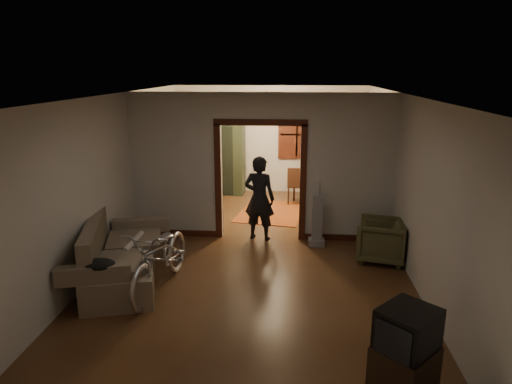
# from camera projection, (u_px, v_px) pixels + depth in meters

# --- Properties ---
(floor) EXTENTS (5.00, 8.50, 0.01)m
(floor) POSITION_uv_depth(u_px,v_px,m) (257.00, 251.00, 8.29)
(floor) COLOR #3E2413
(floor) RESTS_ON ground
(ceiling) EXTENTS (5.00, 8.50, 0.01)m
(ceiling) POSITION_uv_depth(u_px,v_px,m) (257.00, 94.00, 7.56)
(ceiling) COLOR white
(ceiling) RESTS_ON floor
(wall_back) EXTENTS (5.00, 0.02, 2.80)m
(wall_back) POSITION_uv_depth(u_px,v_px,m) (270.00, 140.00, 12.01)
(wall_back) COLOR beige
(wall_back) RESTS_ON floor
(wall_left) EXTENTS (0.02, 8.50, 2.80)m
(wall_left) POSITION_uv_depth(u_px,v_px,m) (118.00, 174.00, 8.12)
(wall_left) COLOR beige
(wall_left) RESTS_ON floor
(wall_right) EXTENTS (0.02, 8.50, 2.80)m
(wall_right) POSITION_uv_depth(u_px,v_px,m) (404.00, 179.00, 7.73)
(wall_right) COLOR beige
(wall_right) RESTS_ON floor
(partition_wall) EXTENTS (5.00, 0.14, 2.80)m
(partition_wall) POSITION_uv_depth(u_px,v_px,m) (261.00, 167.00, 8.65)
(partition_wall) COLOR beige
(partition_wall) RESTS_ON floor
(door_casing) EXTENTS (1.74, 0.20, 2.32)m
(door_casing) POSITION_uv_depth(u_px,v_px,m) (260.00, 183.00, 8.73)
(door_casing) COLOR #3E180E
(door_casing) RESTS_ON floor
(far_window) EXTENTS (0.98, 0.06, 1.28)m
(far_window) POSITION_uv_depth(u_px,v_px,m) (297.00, 135.00, 11.88)
(far_window) COLOR black
(far_window) RESTS_ON wall_back
(chandelier) EXTENTS (0.24, 0.24, 0.24)m
(chandelier) POSITION_uv_depth(u_px,v_px,m) (266.00, 109.00, 10.08)
(chandelier) COLOR #FFE0A5
(chandelier) RESTS_ON ceiling
(light_switch) EXTENTS (0.08, 0.01, 0.12)m
(light_switch) POSITION_uv_depth(u_px,v_px,m) (316.00, 177.00, 8.53)
(light_switch) COLOR silver
(light_switch) RESTS_ON partition_wall
(sofa) EXTENTS (1.54, 2.35, 0.99)m
(sofa) POSITION_uv_depth(u_px,v_px,m) (121.00, 251.00, 7.03)
(sofa) COLOR brown
(sofa) RESTS_ON floor
(rolled_paper) EXTENTS (0.10, 0.78, 0.10)m
(rolled_paper) POSITION_uv_depth(u_px,v_px,m) (134.00, 242.00, 7.30)
(rolled_paper) COLOR beige
(rolled_paper) RESTS_ON sofa
(jacket) EXTENTS (0.46, 0.34, 0.13)m
(jacket) POSITION_uv_depth(u_px,v_px,m) (99.00, 264.00, 6.10)
(jacket) COLOR black
(jacket) RESTS_ON sofa
(bicycle) EXTENTS (0.90, 2.03, 1.03)m
(bicycle) POSITION_uv_depth(u_px,v_px,m) (161.00, 257.00, 6.75)
(bicycle) COLOR silver
(bicycle) RESTS_ON floor
(armchair) EXTENTS (0.95, 0.94, 0.72)m
(armchair) POSITION_uv_depth(u_px,v_px,m) (381.00, 240.00, 7.83)
(armchair) COLOR #494729
(armchair) RESTS_ON floor
(tv_stand) EXTENTS (0.76, 0.77, 0.52)m
(tv_stand) POSITION_uv_depth(u_px,v_px,m) (404.00, 369.00, 4.63)
(tv_stand) COLOR black
(tv_stand) RESTS_ON floor
(crt_tv) EXTENTS (0.72, 0.73, 0.47)m
(crt_tv) POSITION_uv_depth(u_px,v_px,m) (408.00, 331.00, 4.51)
(crt_tv) COLOR black
(crt_tv) RESTS_ON tv_stand
(vacuum) EXTENTS (0.34, 0.29, 0.96)m
(vacuum) POSITION_uv_depth(u_px,v_px,m) (317.00, 221.00, 8.47)
(vacuum) COLOR gray
(vacuum) RESTS_ON floor
(person) EXTENTS (0.67, 0.52, 1.64)m
(person) POSITION_uv_depth(u_px,v_px,m) (259.00, 198.00, 8.70)
(person) COLOR black
(person) RESTS_ON floor
(oriental_rug) EXTENTS (1.69, 2.06, 0.01)m
(oriental_rug) POSITION_uv_depth(u_px,v_px,m) (272.00, 212.00, 10.54)
(oriental_rug) COLOR maroon
(oriental_rug) RESTS_ON floor
(locker) EXTENTS (0.95, 0.57, 1.83)m
(locker) POSITION_uv_depth(u_px,v_px,m) (227.00, 159.00, 11.93)
(locker) COLOR #242D1B
(locker) RESTS_ON floor
(globe) EXTENTS (0.30, 0.30, 0.30)m
(globe) POSITION_uv_depth(u_px,v_px,m) (226.00, 120.00, 11.66)
(globe) COLOR #1E5972
(globe) RESTS_ON locker
(desk) EXTENTS (0.96, 0.61, 0.67)m
(desk) POSITION_uv_depth(u_px,v_px,m) (310.00, 186.00, 11.58)
(desk) COLOR #321B10
(desk) RESTS_ON floor
(desk_chair) EXTENTS (0.51, 0.51, 0.93)m
(desk_chair) POSITION_uv_depth(u_px,v_px,m) (296.00, 185.00, 11.13)
(desk_chair) COLOR #321B10
(desk_chair) RESTS_ON floor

